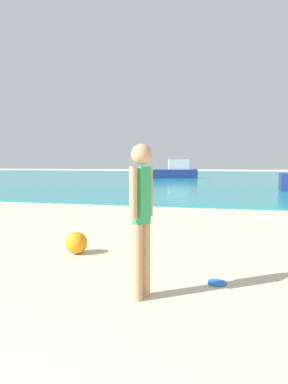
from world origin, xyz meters
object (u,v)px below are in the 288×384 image
(boat_far, at_px, (171,172))
(beach_ball, at_px, (76,243))
(frisbee, at_px, (217,283))
(person_standing, at_px, (142,212))

(boat_far, xyz_separation_m, beach_ball, (3.43, -28.28, -0.53))
(frisbee, relative_size, beach_ball, 0.64)
(person_standing, relative_size, boat_far, 0.28)
(boat_far, bearing_deg, beach_ball, 81.51)
(person_standing, relative_size, frisbee, 7.31)
(person_standing, height_order, frisbee, person_standing)
(frisbee, bearing_deg, person_standing, -140.37)
(person_standing, distance_m, boat_far, 30.16)
(person_standing, xyz_separation_m, boat_far, (-4.89, 29.76, -0.22))
(person_standing, height_order, boat_far, boat_far)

